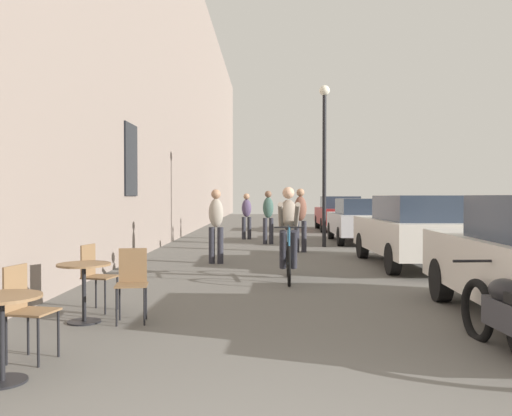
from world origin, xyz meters
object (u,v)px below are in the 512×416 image
object	(u,v)px
cafe_table_mid	(84,280)
parked_car_third	(359,220)
cafe_chair_mid_toward_street	(95,272)
pedestrian_furthest	(247,213)
cafe_table_near	(2,320)
cyclist_on_bicycle	(288,236)
parked_car_second	(415,230)
pedestrian_near	(216,222)
street_lamp	(324,145)
pedestrian_far	(268,214)
cafe_chair_near_toward_street	(25,305)
pedestrian_mid	(300,216)
parked_car_fourth	(338,213)
cafe_chair_mid_toward_wall	(132,279)

from	to	relation	value
cafe_table_mid	parked_car_third	xyz separation A→B (m)	(5.29, 11.47, 0.24)
cafe_chair_mid_toward_street	pedestrian_furthest	world-z (taller)	pedestrian_furthest
cafe_table_near	cafe_table_mid	distance (m)	2.11
cyclist_on_bicycle	parked_car_second	xyz separation A→B (m)	(2.84, 1.98, -0.00)
pedestrian_near	street_lamp	xyz separation A→B (m)	(2.90, 4.15, 2.15)
pedestrian_near	pedestrian_far	distance (m)	5.17
cafe_chair_near_toward_street	pedestrian_furthest	bearing A→B (deg)	83.92
pedestrian_furthest	parked_car_third	distance (m)	4.02
pedestrian_mid	parked_car_fourth	size ratio (longest dim) A/B	0.40
cafe_chair_mid_toward_wall	parked_car_second	world-z (taller)	parked_car_second
cafe_chair_mid_toward_wall	cyclist_on_bicycle	size ratio (longest dim) A/B	0.51
cafe_table_near	pedestrian_mid	size ratio (longest dim) A/B	0.41
cafe_chair_near_toward_street	cyclist_on_bicycle	bearing A→B (deg)	61.70
cafe_chair_mid_toward_wall	cyclist_on_bicycle	xyz separation A→B (m)	(2.05, 3.33, 0.29)
parked_car_third	pedestrian_mid	bearing A→B (deg)	-124.29
cafe_chair_mid_toward_wall	parked_car_second	size ratio (longest dim) A/B	0.20
cafe_table_near	street_lamp	world-z (taller)	street_lamp
parked_car_fourth	cafe_chair_mid_toward_wall	bearing A→B (deg)	-105.38
cafe_chair_mid_toward_wall	pedestrian_near	xyz separation A→B (m)	(0.49, 5.70, 0.44)
cyclist_on_bicycle	parked_car_fourth	size ratio (longest dim) A/B	0.41
pedestrian_mid	street_lamp	size ratio (longest dim) A/B	0.36
pedestrian_near	parked_car_second	xyz separation A→B (m)	(4.40, -0.39, -0.15)
cafe_table_mid	cafe_chair_mid_toward_street	xyz separation A→B (m)	(-0.07, 0.66, -0.00)
pedestrian_mid	cafe_chair_mid_toward_street	bearing A→B (deg)	-112.75
parked_car_third	cafe_chair_mid_toward_street	bearing A→B (deg)	-116.37
cafe_chair_mid_toward_wall	parked_car_fourth	xyz separation A→B (m)	(4.85, 17.65, 0.28)
parked_car_third	street_lamp	bearing A→B (deg)	-130.65
cafe_chair_mid_toward_wall	pedestrian_near	world-z (taller)	pedestrian_near
cafe_table_mid	cafe_chair_mid_toward_wall	bearing A→B (deg)	7.50
cafe_chair_near_toward_street	cyclist_on_bicycle	distance (m)	5.59
cafe_chair_mid_toward_street	pedestrian_mid	size ratio (longest dim) A/B	0.51
cafe_chair_near_toward_street	cafe_table_mid	size ratio (longest dim) A/B	1.24
pedestrian_mid	pedestrian_furthest	bearing A→B (deg)	110.42
cafe_table_near	pedestrian_near	distance (m)	7.97
cafe_chair_mid_toward_street	cyclist_on_bicycle	xyz separation A→B (m)	(2.69, 2.75, 0.29)
cafe_table_near	cafe_chair_near_toward_street	xyz separation A→B (m)	(-0.07, 0.60, -0.00)
cafe_table_mid	pedestrian_furthest	distance (m)	12.85
cafe_chair_mid_toward_wall	parked_car_fourth	size ratio (longest dim) A/B	0.21
cafe_chair_mid_toward_wall	pedestrian_far	size ratio (longest dim) A/B	0.52
parked_car_second	parked_car_third	size ratio (longest dim) A/B	1.07
cafe_table_near	cafe_table_mid	size ratio (longest dim) A/B	1.00
pedestrian_mid	pedestrian_furthest	size ratio (longest dim) A/B	1.07
cafe_table_near	cafe_chair_mid_toward_street	world-z (taller)	cafe_chair_mid_toward_street
parked_car_third	cafe_chair_mid_toward_wall	bearing A→B (deg)	-112.49
parked_car_third	parked_car_fourth	xyz separation A→B (m)	(0.14, 6.25, 0.04)
pedestrian_far	parked_car_fourth	size ratio (longest dim) A/B	0.40
pedestrian_furthest	parked_car_second	distance (m)	8.38
cafe_table_near	cafe_chair_near_toward_street	bearing A→B (deg)	97.12
cafe_chair_near_toward_street	parked_car_fourth	distance (m)	20.00
cafe_chair_near_toward_street	street_lamp	size ratio (longest dim) A/B	0.18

